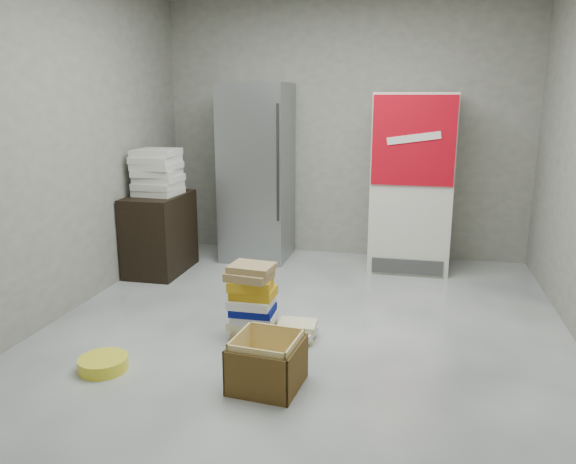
% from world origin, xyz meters
% --- Properties ---
extents(ground, '(5.00, 5.00, 0.00)m').
position_xyz_m(ground, '(0.00, 0.00, 0.00)').
color(ground, silver).
rests_on(ground, ground).
extents(room_shell, '(4.04, 5.04, 2.82)m').
position_xyz_m(room_shell, '(0.00, 0.00, 1.80)').
color(room_shell, '#9D998D').
rests_on(room_shell, ground).
extents(steel_fridge, '(0.70, 0.72, 1.90)m').
position_xyz_m(steel_fridge, '(-0.90, 2.13, 0.95)').
color(steel_fridge, '#94979B').
rests_on(steel_fridge, ground).
extents(coke_cooler, '(0.80, 0.73, 1.80)m').
position_xyz_m(coke_cooler, '(0.75, 2.12, 0.90)').
color(coke_cooler, silver).
rests_on(coke_cooler, ground).
extents(wood_shelf, '(0.50, 0.80, 0.80)m').
position_xyz_m(wood_shelf, '(-1.73, 1.40, 0.40)').
color(wood_shelf, black).
rests_on(wood_shelf, ground).
extents(supply_box_stack, '(0.43, 0.43, 0.45)m').
position_xyz_m(supply_box_stack, '(-1.72, 1.40, 1.03)').
color(supply_box_stack, silver).
rests_on(supply_box_stack, wood_shelf).
extents(phonebook_stack_main, '(0.36, 0.31, 0.57)m').
position_xyz_m(phonebook_stack_main, '(-0.35, 0.02, 0.29)').
color(phonebook_stack_main, '#9D7F51').
rests_on(phonebook_stack_main, ground).
extents(phonebook_stack_side, '(0.31, 0.27, 0.13)m').
position_xyz_m(phonebook_stack_side, '(-0.03, 0.07, 0.06)').
color(phonebook_stack_side, beige).
rests_on(phonebook_stack_side, ground).
extents(cardboard_box, '(0.45, 0.45, 0.33)m').
position_xyz_m(cardboard_box, '(-0.06, -0.65, 0.14)').
color(cardboard_box, gold).
rests_on(cardboard_box, ground).
extents(bucket_lid, '(0.40, 0.40, 0.09)m').
position_xyz_m(bucket_lid, '(-1.18, -0.68, 0.04)').
color(bucket_lid, yellow).
rests_on(bucket_lid, ground).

